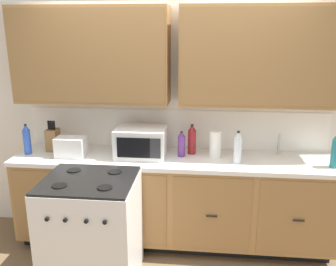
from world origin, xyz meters
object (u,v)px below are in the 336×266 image
bottle_violet (181,144)px  bottle_red (192,139)px  knife_block (53,139)px  bottle_teal (336,151)px  microwave (141,142)px  bottle_clear (238,147)px  bottle_blue (27,139)px  toaster (71,147)px  paper_towel_roll (215,144)px  stove_range (92,230)px

bottle_violet → bottle_red: 0.14m
knife_block → bottle_violet: bearing=-2.3°
bottle_violet → bottle_teal: bearing=-6.3°
microwave → bottle_teal: bottle_teal is taller
knife_block → bottle_clear: 1.84m
knife_block → bottle_blue: (-0.21, -0.13, 0.03)m
bottle_violet → bottle_clear: 0.54m
bottle_violet → bottle_teal: (1.38, -0.15, 0.03)m
toaster → paper_towel_roll: (1.38, 0.13, 0.03)m
toaster → stove_range: bearing=-57.9°
microwave → toaster: bearing=-172.8°
bottle_clear → bottle_red: bottle_clear is taller
paper_towel_roll → bottle_violet: 0.32m
paper_towel_roll → bottle_blue: size_ratio=0.86×
bottle_blue → bottle_teal: (2.89, -0.08, 0.01)m
paper_towel_roll → bottle_red: (-0.23, 0.08, 0.01)m
bottle_red → paper_towel_roll: bearing=-19.4°
bottle_violet → knife_block: bearing=177.7°
knife_block → bottle_clear: size_ratio=1.02×
bottle_violet → bottle_clear: size_ratio=0.83×
paper_towel_roll → bottle_clear: size_ratio=0.85×
microwave → bottle_blue: bearing=-177.6°
stove_range → paper_towel_roll: paper_towel_roll is taller
knife_block → bottle_teal: size_ratio=0.97×
knife_block → bottle_blue: bearing=-149.0°
knife_block → bottle_teal: (2.68, -0.20, 0.04)m
stove_range → toaster: toaster is taller
microwave → toaster: 0.68m
knife_block → toaster: bearing=-33.7°
bottle_teal → stove_range: bearing=-166.2°
paper_towel_roll → bottle_violet: (-0.32, -0.02, -0.01)m
bottle_red → bottle_blue: bearing=-174.1°
stove_range → bottle_teal: bearing=13.8°
bottle_blue → bottle_red: bearing=5.9°
toaster → paper_towel_roll: size_ratio=1.08×
stove_range → knife_block: bearing=129.5°
stove_range → bottle_red: (0.81, 0.76, 0.60)m
stove_range → paper_towel_roll: (1.04, 0.68, 0.58)m
stove_range → bottle_teal: (2.09, 0.51, 0.61)m
stove_range → paper_towel_roll: 1.37m
stove_range → bottle_blue: 1.17m
stove_range → microwave: microwave is taller
knife_block → bottle_clear: bearing=-5.6°
toaster → bottle_violet: bearing=5.9°
stove_range → knife_block: knife_block is taller
toaster → knife_block: bearing=146.3°
bottle_clear → paper_towel_roll: bearing=144.8°
microwave → bottle_teal: size_ratio=1.50×
toaster → bottle_red: bottle_red is taller
stove_range → toaster: (-0.35, 0.56, 0.55)m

